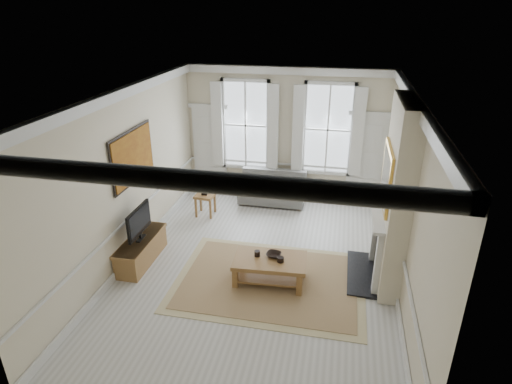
% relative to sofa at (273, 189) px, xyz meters
% --- Properties ---
extents(floor, '(7.20, 7.20, 0.00)m').
position_rel_sofa_xyz_m(floor, '(0.24, -3.11, -0.35)').
color(floor, '#B7B5AD').
rests_on(floor, ground).
extents(ceiling, '(7.20, 7.20, 0.00)m').
position_rel_sofa_xyz_m(ceiling, '(0.24, -3.11, 3.05)').
color(ceiling, white).
rests_on(ceiling, back_wall).
extents(back_wall, '(5.20, 0.00, 5.20)m').
position_rel_sofa_xyz_m(back_wall, '(0.24, 0.49, 1.35)').
color(back_wall, beige).
rests_on(back_wall, floor).
extents(left_wall, '(0.00, 7.20, 7.20)m').
position_rel_sofa_xyz_m(left_wall, '(-2.36, -3.11, 1.35)').
color(left_wall, beige).
rests_on(left_wall, floor).
extents(right_wall, '(0.00, 7.20, 7.20)m').
position_rel_sofa_xyz_m(right_wall, '(2.84, -3.11, 1.35)').
color(right_wall, beige).
rests_on(right_wall, floor).
extents(window_left, '(1.26, 0.20, 2.20)m').
position_rel_sofa_xyz_m(window_left, '(-0.81, 0.44, 1.55)').
color(window_left, '#B2BCC6').
rests_on(window_left, back_wall).
extents(window_right, '(1.26, 0.20, 2.20)m').
position_rel_sofa_xyz_m(window_right, '(1.29, 0.44, 1.55)').
color(window_right, '#B2BCC6').
rests_on(window_right, back_wall).
extents(door_left, '(0.90, 0.08, 2.30)m').
position_rel_sofa_xyz_m(door_left, '(-1.81, 0.45, 0.80)').
color(door_left, silver).
rests_on(door_left, floor).
extents(door_right, '(0.90, 0.08, 2.30)m').
position_rel_sofa_xyz_m(door_right, '(2.29, 0.45, 0.80)').
color(door_right, silver).
rests_on(door_right, floor).
extents(painting, '(0.05, 1.66, 1.06)m').
position_rel_sofa_xyz_m(painting, '(-2.32, -2.81, 1.70)').
color(painting, '#A0681B').
rests_on(painting, left_wall).
extents(chimney_breast, '(0.35, 1.70, 3.38)m').
position_rel_sofa_xyz_m(chimney_breast, '(2.67, -2.91, 1.35)').
color(chimney_breast, beige).
rests_on(chimney_breast, floor).
extents(hearth, '(0.55, 1.50, 0.05)m').
position_rel_sofa_xyz_m(hearth, '(2.24, -2.91, -0.32)').
color(hearth, black).
rests_on(hearth, floor).
extents(fireplace, '(0.21, 1.45, 1.33)m').
position_rel_sofa_xyz_m(fireplace, '(2.44, -2.91, 0.39)').
color(fireplace, silver).
rests_on(fireplace, floor).
extents(mirror, '(0.06, 1.26, 1.06)m').
position_rel_sofa_xyz_m(mirror, '(2.45, -2.91, 1.70)').
color(mirror, gold).
rests_on(mirror, chimney_breast).
extents(sofa, '(1.68, 0.82, 0.82)m').
position_rel_sofa_xyz_m(sofa, '(0.00, 0.00, 0.00)').
color(sofa, '#5D5D5B').
rests_on(sofa, floor).
extents(side_table, '(0.48, 0.48, 0.54)m').
position_rel_sofa_xyz_m(side_table, '(-1.48, -1.08, 0.09)').
color(side_table, olive).
rests_on(side_table, floor).
extents(rug, '(3.50, 2.60, 0.02)m').
position_rel_sofa_xyz_m(rug, '(0.55, -3.49, -0.34)').
color(rug, '#9E7F51').
rests_on(rug, floor).
extents(coffee_table, '(1.37, 0.85, 0.50)m').
position_rel_sofa_xyz_m(coffee_table, '(0.55, -3.49, 0.07)').
color(coffee_table, olive).
rests_on(coffee_table, rug).
extents(ceramic_pot_a, '(0.11, 0.11, 0.11)m').
position_rel_sofa_xyz_m(ceramic_pot_a, '(0.30, -3.44, 0.20)').
color(ceramic_pot_a, black).
rests_on(ceramic_pot_a, coffee_table).
extents(ceramic_pot_b, '(0.13, 0.13, 0.09)m').
position_rel_sofa_xyz_m(ceramic_pot_b, '(0.75, -3.54, 0.20)').
color(ceramic_pot_b, black).
rests_on(ceramic_pot_b, coffee_table).
extents(bowl, '(0.31, 0.31, 0.07)m').
position_rel_sofa_xyz_m(bowl, '(0.60, -3.39, 0.18)').
color(bowl, black).
rests_on(bowl, coffee_table).
extents(tv_stand, '(0.46, 1.44, 0.52)m').
position_rel_sofa_xyz_m(tv_stand, '(-2.10, -3.33, -0.09)').
color(tv_stand, olive).
rests_on(tv_stand, floor).
extents(tv, '(0.08, 0.90, 0.68)m').
position_rel_sofa_xyz_m(tv, '(-2.07, -3.33, 0.56)').
color(tv, black).
rests_on(tv, tv_stand).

